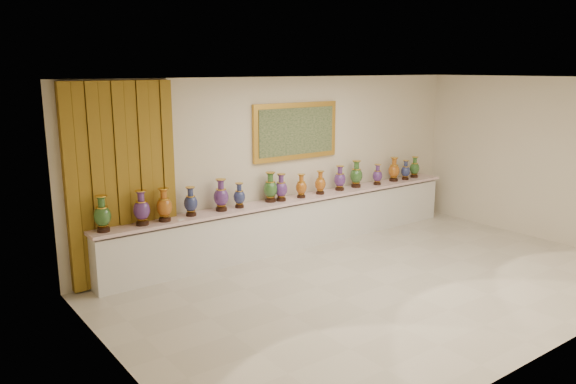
# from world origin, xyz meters

# --- Properties ---
(ground) EXTENTS (8.00, 8.00, 0.00)m
(ground) POSITION_xyz_m (0.00, 0.00, 0.00)
(ground) COLOR beige
(ground) RESTS_ON ground
(room) EXTENTS (8.00, 8.00, 8.00)m
(room) POSITION_xyz_m (-2.52, 2.44, 1.59)
(room) COLOR beige
(room) RESTS_ON ground
(counter) EXTENTS (7.28, 0.48, 0.90)m
(counter) POSITION_xyz_m (0.00, 2.27, 0.44)
(counter) COLOR white
(counter) RESTS_ON ground
(vase_0) EXTENTS (0.30, 0.30, 0.52)m
(vase_0) POSITION_xyz_m (-3.42, 2.22, 1.13)
(vase_0) COLOR black
(vase_0) RESTS_ON counter
(vase_1) EXTENTS (0.27, 0.27, 0.52)m
(vase_1) POSITION_xyz_m (-2.85, 2.21, 1.13)
(vase_1) COLOR black
(vase_1) RESTS_ON counter
(vase_2) EXTENTS (0.29, 0.29, 0.51)m
(vase_2) POSITION_xyz_m (-2.49, 2.21, 1.13)
(vase_2) COLOR black
(vase_2) RESTS_ON counter
(vase_3) EXTENTS (0.24, 0.24, 0.46)m
(vase_3) POSITION_xyz_m (-2.03, 2.26, 1.11)
(vase_3) COLOR black
(vase_3) RESTS_ON counter
(vase_4) EXTENTS (0.26, 0.26, 0.52)m
(vase_4) POSITION_xyz_m (-1.49, 2.26, 1.13)
(vase_4) COLOR black
(vase_4) RESTS_ON counter
(vase_5) EXTENTS (0.25, 0.25, 0.42)m
(vase_5) POSITION_xyz_m (-1.15, 2.25, 1.09)
(vase_5) COLOR black
(vase_5) RESTS_ON counter
(vase_6) EXTENTS (0.31, 0.31, 0.52)m
(vase_6) POSITION_xyz_m (-0.51, 2.29, 1.13)
(vase_6) COLOR black
(vase_6) RESTS_ON counter
(vase_7) EXTENTS (0.28, 0.28, 0.48)m
(vase_7) POSITION_xyz_m (-0.32, 2.24, 1.11)
(vase_7) COLOR black
(vase_7) RESTS_ON counter
(vase_8) EXTENTS (0.22, 0.22, 0.43)m
(vase_8) POSITION_xyz_m (0.11, 2.22, 1.09)
(vase_8) COLOR black
(vase_8) RESTS_ON counter
(vase_9) EXTENTS (0.23, 0.23, 0.43)m
(vase_9) POSITION_xyz_m (0.56, 2.24, 1.09)
(vase_9) COLOR black
(vase_9) RESTS_ON counter
(vase_10) EXTENTS (0.28, 0.28, 0.47)m
(vase_10) POSITION_xyz_m (1.06, 2.27, 1.11)
(vase_10) COLOR black
(vase_10) RESTS_ON counter
(vase_11) EXTENTS (0.28, 0.28, 0.52)m
(vase_11) POSITION_xyz_m (1.50, 2.29, 1.13)
(vase_11) COLOR black
(vase_11) RESTS_ON counter
(vase_12) EXTENTS (0.23, 0.23, 0.41)m
(vase_12) POSITION_xyz_m (2.00, 2.21, 1.08)
(vase_12) COLOR black
(vase_12) RESTS_ON counter
(vase_13) EXTENTS (0.26, 0.26, 0.49)m
(vase_13) POSITION_xyz_m (2.53, 2.27, 1.12)
(vase_13) COLOR black
(vase_13) RESTS_ON counter
(vase_14) EXTENTS (0.24, 0.24, 0.40)m
(vase_14) POSITION_xyz_m (2.84, 2.23, 1.08)
(vase_14) COLOR black
(vase_14) RESTS_ON counter
(vase_15) EXTENTS (0.26, 0.26, 0.44)m
(vase_15) POSITION_xyz_m (3.17, 2.28, 1.10)
(vase_15) COLOR black
(vase_15) RESTS_ON counter
(label_card) EXTENTS (0.10, 0.06, 0.00)m
(label_card) POSITION_xyz_m (-2.27, 2.13, 0.90)
(label_card) COLOR white
(label_card) RESTS_ON counter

